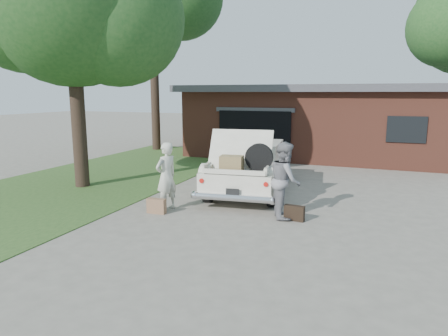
% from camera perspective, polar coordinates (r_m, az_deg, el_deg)
% --- Properties ---
extents(ground, '(90.00, 90.00, 0.00)m').
position_cam_1_polar(ground, '(9.74, -1.30, -6.98)').
color(ground, gray).
rests_on(ground, ground).
extents(grass_strip, '(6.00, 16.00, 0.02)m').
position_cam_1_polar(grass_strip, '(15.00, -16.41, -1.09)').
color(grass_strip, '#2D4C1E').
rests_on(grass_strip, ground).
extents(house, '(12.80, 7.80, 3.30)m').
position_cam_1_polar(house, '(20.24, 14.11, 6.71)').
color(house, brown).
rests_on(house, ground).
extents(tree_left, '(6.23, 5.41, 8.53)m').
position_cam_1_polar(tree_left, '(13.49, -20.81, 21.22)').
color(tree_left, '#38281E').
rests_on(tree_left, ground).
extents(sedan, '(2.59, 5.32, 1.99)m').
position_cam_1_polar(sedan, '(12.22, 3.89, 0.27)').
color(sedan, white).
rests_on(sedan, ground).
extents(woman_left, '(0.60, 0.74, 1.74)m').
position_cam_1_polar(woman_left, '(10.23, -8.25, -1.19)').
color(woman_left, beige).
rests_on(woman_left, ground).
extents(woman_right, '(0.98, 1.09, 1.83)m').
position_cam_1_polar(woman_right, '(9.62, 8.70, -1.70)').
color(woman_right, gray).
rests_on(woman_right, ground).
extents(suitcase_left, '(0.49, 0.17, 0.38)m').
position_cam_1_polar(suitcase_left, '(10.11, -9.63, -5.37)').
color(suitcase_left, '#916849').
rests_on(suitcase_left, ground).
extents(suitcase_right, '(0.49, 0.19, 0.37)m').
position_cam_1_polar(suitcase_right, '(9.55, 10.02, -6.36)').
color(suitcase_right, black).
rests_on(suitcase_right, ground).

